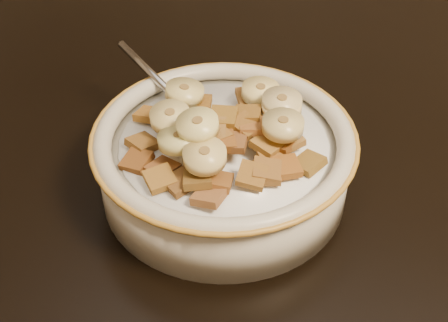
% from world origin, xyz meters
% --- Properties ---
extents(cereal_bowl, '(0.20, 0.20, 0.05)m').
position_xyz_m(cereal_bowl, '(-0.22, -0.18, 0.77)').
color(cereal_bowl, beige).
rests_on(cereal_bowl, table).
extents(milk, '(0.16, 0.16, 0.00)m').
position_xyz_m(milk, '(-0.22, -0.18, 0.80)').
color(milk, white).
rests_on(milk, cereal_bowl).
extents(spoon, '(0.06, 0.06, 0.01)m').
position_xyz_m(spoon, '(-0.25, -0.16, 0.80)').
color(spoon, '#AAAAAA').
rests_on(spoon, cereal_bowl).
extents(cereal_square_0, '(0.03, 0.03, 0.01)m').
position_xyz_m(cereal_square_0, '(-0.22, -0.12, 0.81)').
color(cereal_square_0, '#9C6335').
rests_on(cereal_square_0, milk).
extents(cereal_square_1, '(0.03, 0.03, 0.01)m').
position_xyz_m(cereal_square_1, '(-0.20, -0.17, 0.82)').
color(cereal_square_1, brown).
rests_on(cereal_square_1, milk).
extents(cereal_square_2, '(0.03, 0.03, 0.01)m').
position_xyz_m(cereal_square_2, '(-0.15, -0.18, 0.80)').
color(cereal_square_2, olive).
rests_on(cereal_square_2, milk).
extents(cereal_square_3, '(0.02, 0.02, 0.01)m').
position_xyz_m(cereal_square_3, '(-0.21, -0.16, 0.82)').
color(cereal_square_3, brown).
rests_on(cereal_square_3, milk).
extents(cereal_square_4, '(0.02, 0.02, 0.01)m').
position_xyz_m(cereal_square_4, '(-0.19, -0.13, 0.80)').
color(cereal_square_4, brown).
rests_on(cereal_square_4, milk).
extents(cereal_square_5, '(0.03, 0.03, 0.01)m').
position_xyz_m(cereal_square_5, '(-0.17, -0.20, 0.81)').
color(cereal_square_5, brown).
rests_on(cereal_square_5, milk).
extents(cereal_square_6, '(0.03, 0.03, 0.01)m').
position_xyz_m(cereal_square_6, '(-0.26, -0.18, 0.81)').
color(cereal_square_6, brown).
rests_on(cereal_square_6, milk).
extents(cereal_square_7, '(0.02, 0.02, 0.01)m').
position_xyz_m(cereal_square_7, '(-0.25, -0.15, 0.81)').
color(cereal_square_7, brown).
rests_on(cereal_square_7, milk).
extents(cereal_square_8, '(0.03, 0.03, 0.01)m').
position_xyz_m(cereal_square_8, '(-0.25, -0.24, 0.80)').
color(cereal_square_8, brown).
rests_on(cereal_square_8, milk).
extents(cereal_square_9, '(0.03, 0.03, 0.01)m').
position_xyz_m(cereal_square_9, '(-0.25, -0.22, 0.80)').
color(cereal_square_9, brown).
rests_on(cereal_square_9, milk).
extents(cereal_square_10, '(0.03, 0.03, 0.01)m').
position_xyz_m(cereal_square_10, '(-0.22, -0.20, 0.82)').
color(cereal_square_10, brown).
rests_on(cereal_square_10, milk).
extents(cereal_square_11, '(0.02, 0.02, 0.01)m').
position_xyz_m(cereal_square_11, '(-0.29, -0.17, 0.80)').
color(cereal_square_11, '#905E1B').
rests_on(cereal_square_11, milk).
extents(cereal_square_12, '(0.02, 0.02, 0.01)m').
position_xyz_m(cereal_square_12, '(-0.22, -0.18, 0.82)').
color(cereal_square_12, olive).
rests_on(cereal_square_12, milk).
extents(cereal_square_13, '(0.02, 0.02, 0.01)m').
position_xyz_m(cereal_square_13, '(-0.21, -0.23, 0.81)').
color(cereal_square_13, brown).
rests_on(cereal_square_13, milk).
extents(cereal_square_14, '(0.02, 0.02, 0.01)m').
position_xyz_m(cereal_square_14, '(-0.21, -0.24, 0.80)').
color(cereal_square_14, brown).
rests_on(cereal_square_14, milk).
extents(cereal_square_15, '(0.03, 0.03, 0.01)m').
position_xyz_m(cereal_square_15, '(-0.20, -0.17, 0.82)').
color(cereal_square_15, brown).
rests_on(cereal_square_15, milk).
extents(cereal_square_16, '(0.02, 0.02, 0.01)m').
position_xyz_m(cereal_square_16, '(-0.19, -0.22, 0.81)').
color(cereal_square_16, '#9B5F1E').
rests_on(cereal_square_16, milk).
extents(cereal_square_17, '(0.03, 0.03, 0.01)m').
position_xyz_m(cereal_square_17, '(-0.17, -0.17, 0.81)').
color(cereal_square_17, olive).
rests_on(cereal_square_17, milk).
extents(cereal_square_18, '(0.02, 0.02, 0.01)m').
position_xyz_m(cereal_square_18, '(-0.21, -0.19, 0.81)').
color(cereal_square_18, brown).
rests_on(cereal_square_18, milk).
extents(cereal_square_19, '(0.02, 0.02, 0.01)m').
position_xyz_m(cereal_square_19, '(-0.27, -0.22, 0.80)').
color(cereal_square_19, brown).
rests_on(cereal_square_19, milk).
extents(cereal_square_20, '(0.03, 0.03, 0.01)m').
position_xyz_m(cereal_square_20, '(-0.24, -0.23, 0.80)').
color(cereal_square_20, brown).
rests_on(cereal_square_20, milk).
extents(cereal_square_21, '(0.03, 0.02, 0.01)m').
position_xyz_m(cereal_square_21, '(-0.18, -0.18, 0.81)').
color(cereal_square_21, brown).
rests_on(cereal_square_21, milk).
extents(cereal_square_22, '(0.02, 0.02, 0.01)m').
position_xyz_m(cereal_square_22, '(-0.18, -0.21, 0.81)').
color(cereal_square_22, brown).
rests_on(cereal_square_22, milk).
extents(cereal_square_23, '(0.03, 0.03, 0.01)m').
position_xyz_m(cereal_square_23, '(-0.18, -0.20, 0.81)').
color(cereal_square_23, brown).
rests_on(cereal_square_23, milk).
extents(cereal_square_24, '(0.03, 0.03, 0.01)m').
position_xyz_m(cereal_square_24, '(-0.18, -0.18, 0.81)').
color(cereal_square_24, olive).
rests_on(cereal_square_24, milk).
extents(cereal_square_25, '(0.02, 0.03, 0.01)m').
position_xyz_m(cereal_square_25, '(-0.23, -0.19, 0.82)').
color(cereal_square_25, olive).
rests_on(cereal_square_25, milk).
extents(cereal_square_26, '(0.03, 0.03, 0.01)m').
position_xyz_m(cereal_square_26, '(-0.22, -0.19, 0.82)').
color(cereal_square_26, olive).
rests_on(cereal_square_26, milk).
extents(cereal_square_27, '(0.03, 0.03, 0.01)m').
position_xyz_m(cereal_square_27, '(-0.18, -0.21, 0.81)').
color(cereal_square_27, '#965D2E').
rests_on(cereal_square_27, milk).
extents(cereal_square_28, '(0.03, 0.03, 0.01)m').
position_xyz_m(cereal_square_28, '(-0.22, -0.23, 0.81)').
color(cereal_square_28, brown).
rests_on(cereal_square_28, milk).
extents(cereal_square_29, '(0.03, 0.03, 0.01)m').
position_xyz_m(cereal_square_29, '(-0.28, -0.20, 0.80)').
color(cereal_square_29, brown).
rests_on(cereal_square_29, milk).
extents(banana_slice_0, '(0.04, 0.04, 0.01)m').
position_xyz_m(banana_slice_0, '(-0.21, -0.12, 0.82)').
color(banana_slice_0, '#FFF08E').
rests_on(banana_slice_0, milk).
extents(banana_slice_1, '(0.04, 0.04, 0.01)m').
position_xyz_m(banana_slice_1, '(-0.26, -0.15, 0.82)').
color(banana_slice_1, '#FBDE87').
rests_on(banana_slice_1, milk).
extents(banana_slice_2, '(0.04, 0.04, 0.01)m').
position_xyz_m(banana_slice_2, '(-0.18, -0.15, 0.82)').
color(banana_slice_2, beige).
rests_on(banana_slice_2, milk).
extents(banana_slice_3, '(0.04, 0.04, 0.02)m').
position_xyz_m(banana_slice_3, '(-0.25, -0.21, 0.82)').
color(banana_slice_3, beige).
rests_on(banana_slice_3, milk).
extents(banana_slice_4, '(0.04, 0.04, 0.01)m').
position_xyz_m(banana_slice_4, '(-0.18, -0.15, 0.82)').
color(banana_slice_4, '#FADA91').
rests_on(banana_slice_4, milk).
extents(banana_slice_5, '(0.04, 0.04, 0.01)m').
position_xyz_m(banana_slice_5, '(-0.23, -0.20, 0.83)').
color(banana_slice_5, beige).
rests_on(banana_slice_5, milk).
extents(banana_slice_6, '(0.04, 0.04, 0.01)m').
position_xyz_m(banana_slice_6, '(-0.26, -0.18, 0.82)').
color(banana_slice_6, '#E1C67E').
rests_on(banana_slice_6, milk).
extents(banana_slice_7, '(0.04, 0.04, 0.02)m').
position_xyz_m(banana_slice_7, '(-0.22, -0.22, 0.82)').
color(banana_slice_7, '#E5CB74').
rests_on(banana_slice_7, milk).
extents(banana_slice_8, '(0.04, 0.04, 0.01)m').
position_xyz_m(banana_slice_8, '(-0.18, -0.17, 0.82)').
color(banana_slice_8, '#D3BC65').
rests_on(banana_slice_8, milk).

